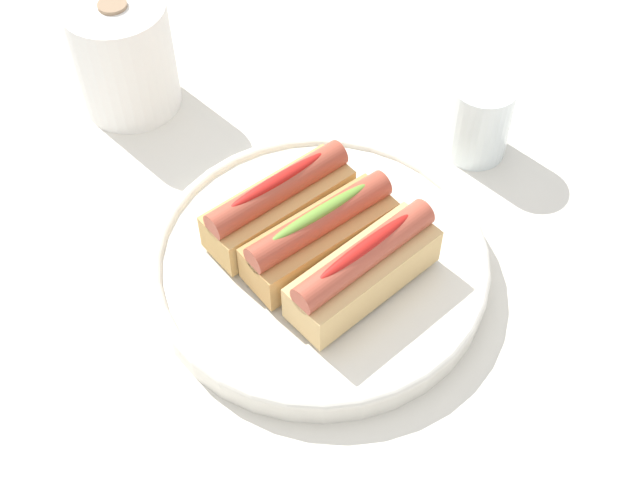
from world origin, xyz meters
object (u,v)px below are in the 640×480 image
Objects in this scene: water_glass at (479,120)px; paper_towel_roll at (124,57)px; serving_bowl at (320,263)px; hotdog_side at (279,203)px; hotdog_back at (320,235)px; hotdog_front at (364,269)px.

paper_towel_roll is at bearing 122.16° from water_glass.
hotdog_side is at bearing 88.73° from serving_bowl.
hotdog_back is (0.00, 0.00, 0.04)m from serving_bowl.
hotdog_front and hotdog_back have the same top height.
hotdog_back and hotdog_side have the same top height.
paper_towel_roll is at bearing 84.59° from serving_bowl.
paper_towel_roll is (0.03, 0.33, 0.05)m from serving_bowl.
paper_towel_roll reaches higher than water_glass.
hotdog_side is 0.25m from water_glass.
water_glass is at bearing -14.14° from hotdog_side.
hotdog_back is (0.00, 0.05, 0.00)m from hotdog_front.
hotdog_front and hotdog_side have the same top height.
hotdog_back is at bearing 88.73° from hotdog_front.
water_glass is 0.67× the size of paper_towel_roll.
hotdog_side reaches higher than water_glass.
water_glass is at bearing -1.19° from serving_bowl.
water_glass is (0.24, -0.06, -0.02)m from hotdog_side.
serving_bowl is 0.24m from water_glass.
serving_bowl is at bearing -140.19° from hotdog_back.
hotdog_back is at bearing 39.81° from serving_bowl.
hotdog_front is at bearing -91.27° from serving_bowl.
hotdog_front is 1.14× the size of paper_towel_roll.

